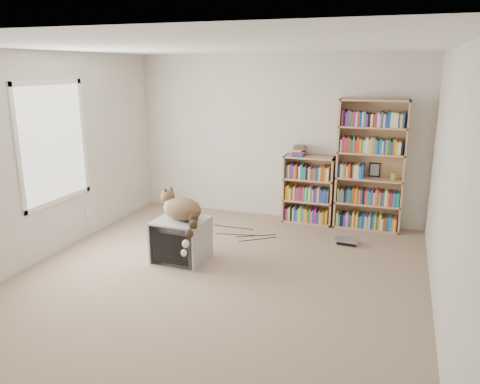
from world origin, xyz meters
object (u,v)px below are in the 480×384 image
(bookcase_short, at_px, (308,192))
(dvd_player, at_px, (347,242))
(cat, at_px, (183,213))
(bookcase_tall, at_px, (370,169))
(crt_tv, at_px, (182,240))

(bookcase_short, relative_size, dvd_player, 3.32)
(cat, distance_m, bookcase_tall, 2.85)
(cat, relative_size, dvd_player, 2.33)
(crt_tv, xyz_separation_m, bookcase_short, (1.17, 1.98, 0.22))
(bookcase_tall, relative_size, bookcase_short, 1.83)
(crt_tv, height_order, bookcase_tall, bookcase_tall)
(cat, bearing_deg, crt_tv, 159.07)
(cat, height_order, bookcase_short, bookcase_short)
(cat, distance_m, bookcase_short, 2.32)
(crt_tv, xyz_separation_m, bookcase_tall, (2.05, 1.98, 0.63))
(dvd_player, bearing_deg, bookcase_short, 136.41)
(crt_tv, xyz_separation_m, cat, (0.06, -0.05, 0.37))
(bookcase_short, xyz_separation_m, dvd_player, (0.69, -0.77, -0.44))
(cat, bearing_deg, bookcase_tall, 63.89)
(crt_tv, relative_size, bookcase_short, 0.60)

